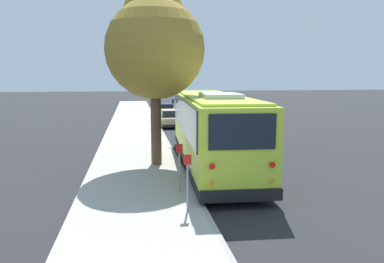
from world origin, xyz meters
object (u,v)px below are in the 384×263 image
object	(u,v)px
shuttle_bus	(212,127)
sign_post_far	(179,167)
sign_post_near	(188,182)
parked_sedan_navy	(164,111)
parked_sedan_tan	(171,118)
street_tree	(155,43)

from	to	relation	value
shuttle_bus	sign_post_far	size ratio (longest dim) A/B	7.11
shuttle_bus	sign_post_near	xyz separation A→B (m)	(-5.63, 1.89, -0.76)
shuttle_bus	sign_post_far	xyz separation A→B (m)	(-3.80, 1.89, -0.78)
shuttle_bus	parked_sedan_navy	distance (m)	19.90
parked_sedan_navy	sign_post_far	size ratio (longest dim) A/B	2.80
parked_sedan_tan	sign_post_far	bearing A→B (deg)	175.40
sign_post_near	street_tree	bearing A→B (deg)	4.80
parked_sedan_navy	sign_post_near	distance (m)	25.55
street_tree	sign_post_far	world-z (taller)	street_tree
shuttle_bus	street_tree	distance (m)	4.26
shuttle_bus	street_tree	bearing A→B (deg)	85.99
shuttle_bus	parked_sedan_navy	xyz separation A→B (m)	(19.87, 0.36, -1.14)
parked_sedan_tan	street_tree	bearing A→B (deg)	171.76
street_tree	parked_sedan_tan	bearing A→B (deg)	-8.58
parked_sedan_tan	parked_sedan_navy	world-z (taller)	parked_sedan_navy
sign_post_far	sign_post_near	bearing A→B (deg)	180.00
parked_sedan_tan	sign_post_near	world-z (taller)	sign_post_near
parked_sedan_navy	street_tree	xyz separation A→B (m)	(-19.58, 2.02, 4.66)
shuttle_bus	sign_post_near	distance (m)	5.99
shuttle_bus	parked_sedan_tan	distance (m)	13.52
parked_sedan_navy	street_tree	size ratio (longest dim) A/B	0.59
shuttle_bus	sign_post_far	distance (m)	4.31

